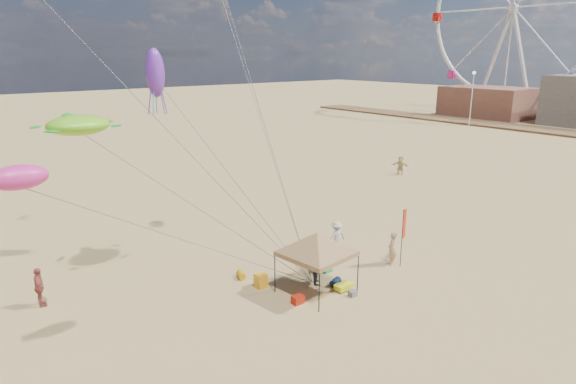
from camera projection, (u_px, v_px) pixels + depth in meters
The scene contains 22 objects.
ground at pixel (327, 284), 24.05m from camera, with size 280.00×280.00×0.00m, color tan.
canopy_tent at pixel (317, 235), 22.54m from camera, with size 5.50×5.50×3.41m.
feather_flag at pixel (404, 228), 25.66m from camera, with size 0.46×0.18×3.14m.
cooler_red at pixel (298, 300), 22.15m from camera, with size 0.54×0.38×0.38m, color red.
cooler_blue at pixel (309, 251), 27.54m from camera, with size 0.54×0.38×0.38m, color navy.
bag_navy at pixel (335, 282), 23.88m from camera, with size 0.36×0.36×0.60m, color #0E213F.
bag_orange at pixel (241, 275), 24.65m from camera, with size 0.36×0.36×0.60m, color #C48D0A.
chair_green at pixel (326, 265), 25.38m from camera, with size 0.50×0.50×0.70m, color green.
chair_yellow at pixel (261, 281), 23.63m from camera, with size 0.50×0.50×0.70m, color #FAAE1B.
crate_grey at pixel (353, 294), 22.80m from camera, with size 0.34×0.30×0.28m, color slate.
beach_cart at pixel (344, 286), 23.39m from camera, with size 0.90×0.50×0.24m, color yellow.
person_near_a at pixel (392, 248), 26.09m from camera, with size 0.66×0.43×1.80m, color tan.
person_near_b at pixel (318, 266), 23.98m from camera, with size 0.84×0.65×1.73m, color #343D47.
person_near_c at pixel (336, 236), 27.95m from camera, with size 1.12×0.64×1.73m, color beige.
person_far_a at pixel (39, 287), 21.73m from camera, with size 1.07×0.44×1.82m, color #A4493F.
person_far_c at pixel (400, 165), 45.52m from camera, with size 1.63×0.52×1.76m, color tan.
building_north at pixel (488, 102), 86.49m from camera, with size 10.00×14.00×5.20m, color #8C5947.
lamp_north at pixel (472, 90), 75.42m from camera, with size 0.50×0.50×8.25m.
ferris_wheel at pixel (512, 17), 85.61m from camera, with size 1.31×31.78×34.12m.
turtle_kite at pixel (78, 125), 21.96m from camera, with size 2.72×2.18×0.91m, color #72CC1D.
fish_kite at pixel (19, 178), 15.20m from camera, with size 1.75×0.88×0.78m, color #D32B86.
squid_kite at pixel (155, 73), 25.89m from camera, with size 0.98×0.98×2.54m, color purple.
Camera 1 is at (-15.33, -15.83, 10.80)m, focal length 30.90 mm.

